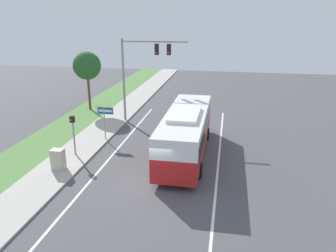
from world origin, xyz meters
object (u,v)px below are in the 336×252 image
at_px(pedestrian_signal, 73,129).
at_px(bus, 186,130).
at_px(utility_cabinet, 58,159).
at_px(signal_gantry, 141,65).
at_px(street_sign, 105,117).

bearing_deg(pedestrian_signal, bus, 12.23).
height_order(bus, utility_cabinet, bus).
relative_size(signal_gantry, street_sign, 2.71).
height_order(signal_gantry, utility_cabinet, signal_gantry).
relative_size(bus, pedestrian_signal, 3.63).
bearing_deg(utility_cabinet, signal_gantry, 76.25).
bearing_deg(signal_gantry, street_sign, -106.98).
bearing_deg(bus, pedestrian_signal, -167.77).
distance_m(signal_gantry, street_sign, 6.12).
height_order(signal_gantry, street_sign, signal_gantry).
height_order(bus, signal_gantry, signal_gantry).
relative_size(signal_gantry, utility_cabinet, 5.61).
distance_m(signal_gantry, pedestrian_signal, 9.06).
relative_size(pedestrian_signal, street_sign, 1.06).
relative_size(signal_gantry, pedestrian_signal, 2.56).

